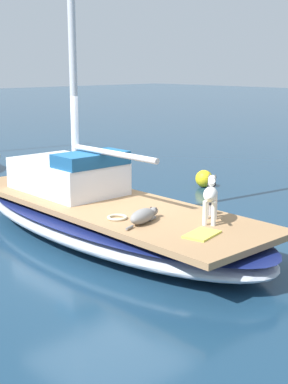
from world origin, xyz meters
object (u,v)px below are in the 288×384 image
Objects in this scene: dog_white at (211,195)px; coiled_rope at (117,217)px; deck_winch at (210,209)px; dog_grey at (143,216)px; mooring_buoy at (204,179)px; sailboat_main at (106,219)px; deck_towel at (202,234)px.

dog_white is 1.52m from coiled_rope.
deck_winch is at bearing 41.10° from dog_white.
mooring_buoy is (4.87, 2.94, -0.55)m from dog_grey.
sailboat_main is 22.41× the size of coiled_rope.
deck_winch reaches higher than mooring_buoy.
sailboat_main is at bearing -161.17° from mooring_buoy.
sailboat_main is at bearing 74.01° from dog_grey.
deck_winch is at bearing -138.33° from mooring_buoy.
sailboat_main is 9.01× the size of dog_white.
mooring_buoy is at bearing 26.48° from coiled_rope.
dog_white reaches higher than mooring_buoy.
dog_white reaches higher than deck_winch.
dog_grey reaches higher than deck_towel.
dog_white is 1.44× the size of deck_towel.
sailboat_main is 34.58× the size of deck_winch.
coiled_rope is 0.74× the size of mooring_buoy.
dog_white is 5.50m from mooring_buoy.
dog_grey is 1.66× the size of deck_towel.
dog_white is at bearing -48.57° from coiled_rope.
coiled_rope is at bearing 146.53° from deck_winch.
deck_winch is 0.65× the size of coiled_rope.
deck_towel is at bearing -145.23° from deck_winch.
mooring_buoy is at bearing 18.83° from sailboat_main.
dog_white is at bearing 31.42° from deck_towel.
deck_winch reaches higher than coiled_rope.
dog_grey is 1.18m from deck_winch.
deck_winch is at bearing 34.77° from deck_towel.
deck_winch is (0.70, -1.83, 0.42)m from sailboat_main.
deck_towel is 1.27× the size of mooring_buoy.
mooring_buoy is at bearing 41.63° from dog_white.
mooring_buoy is (4.70, 4.00, -0.46)m from deck_towel.
deck_towel reaches higher than mooring_buoy.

